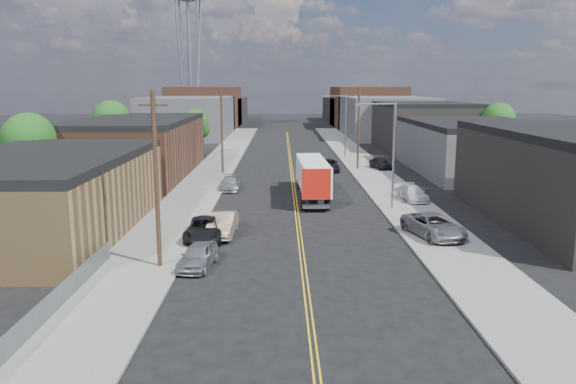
{
  "coord_description": "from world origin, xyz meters",
  "views": [
    {
      "loc": [
        -1.26,
        -20.75,
        10.23
      ],
      "look_at": [
        -0.77,
        20.0,
        2.5
      ],
      "focal_mm": 35.0,
      "sensor_mm": 36.0,
      "label": 1
    }
  ],
  "objects_px": {
    "car_left_c": "(205,229)",
    "car_left_d": "(230,183)",
    "car_right_lot_a": "(434,226)",
    "car_ahead_truck": "(329,165)",
    "car_left_a": "(198,256)",
    "car_right_lot_c": "(380,163)",
    "car_left_b": "(223,224)",
    "semi_truck": "(312,175)",
    "car_right_lot_b": "(413,193)"
  },
  "relations": [
    {
      "from": "car_left_c",
      "to": "car_left_d",
      "type": "height_order",
      "value": "car_left_c"
    },
    {
      "from": "car_left_b",
      "to": "car_ahead_truck",
      "type": "distance_m",
      "value": 31.25
    },
    {
      "from": "car_left_b",
      "to": "car_right_lot_a",
      "type": "xyz_separation_m",
      "value": [
        14.39,
        -1.05,
        0.12
      ]
    },
    {
      "from": "car_right_lot_b",
      "to": "semi_truck",
      "type": "bearing_deg",
      "value": 158.19
    },
    {
      "from": "car_left_c",
      "to": "car_left_d",
      "type": "bearing_deg",
      "value": 89.78
    },
    {
      "from": "car_left_a",
      "to": "car_left_d",
      "type": "height_order",
      "value": "car_left_a"
    },
    {
      "from": "car_left_a",
      "to": "car_ahead_truck",
      "type": "relative_size",
      "value": 0.8
    },
    {
      "from": "car_left_a",
      "to": "car_ahead_truck",
      "type": "xyz_separation_m",
      "value": [
        10.52,
        36.72,
        0.02
      ]
    },
    {
      "from": "car_left_b",
      "to": "car_right_lot_c",
      "type": "distance_m",
      "value": 34.83
    },
    {
      "from": "car_ahead_truck",
      "to": "car_right_lot_a",
      "type": "bearing_deg",
      "value": -80.04
    },
    {
      "from": "car_left_a",
      "to": "car_left_b",
      "type": "height_order",
      "value": "car_left_b"
    },
    {
      "from": "car_left_a",
      "to": "car_right_lot_b",
      "type": "relative_size",
      "value": 0.92
    },
    {
      "from": "car_left_d",
      "to": "car_right_lot_b",
      "type": "xyz_separation_m",
      "value": [
        16.91,
        -6.13,
        0.14
      ]
    },
    {
      "from": "car_right_lot_a",
      "to": "semi_truck",
      "type": "bearing_deg",
      "value": 100.79
    },
    {
      "from": "car_left_a",
      "to": "car_right_lot_a",
      "type": "xyz_separation_m",
      "value": [
        15.07,
        6.0,
        0.21
      ]
    },
    {
      "from": "semi_truck",
      "to": "car_left_d",
      "type": "relative_size",
      "value": 3.08
    },
    {
      "from": "semi_truck",
      "to": "car_left_c",
      "type": "bearing_deg",
      "value": -120.0
    },
    {
      "from": "car_ahead_truck",
      "to": "car_right_lot_b",
      "type": "bearing_deg",
      "value": -70.4
    },
    {
      "from": "car_left_b",
      "to": "car_ahead_truck",
      "type": "xyz_separation_m",
      "value": [
        9.84,
        29.66,
        -0.08
      ]
    },
    {
      "from": "car_left_a",
      "to": "car_left_c",
      "type": "height_order",
      "value": "car_left_c"
    },
    {
      "from": "car_right_lot_b",
      "to": "car_left_c",
      "type": "bearing_deg",
      "value": -149.22
    },
    {
      "from": "car_right_lot_a",
      "to": "car_right_lot_b",
      "type": "bearing_deg",
      "value": 67.51
    },
    {
      "from": "semi_truck",
      "to": "car_right_lot_a",
      "type": "relative_size",
      "value": 2.52
    },
    {
      "from": "car_left_b",
      "to": "car_right_lot_a",
      "type": "relative_size",
      "value": 0.88
    },
    {
      "from": "semi_truck",
      "to": "car_ahead_truck",
      "type": "height_order",
      "value": "semi_truck"
    },
    {
      "from": "car_left_a",
      "to": "car_left_c",
      "type": "bearing_deg",
      "value": 101.49
    },
    {
      "from": "car_left_d",
      "to": "car_ahead_truck",
      "type": "xyz_separation_m",
      "value": [
        10.9,
        12.29,
        0.06
      ]
    },
    {
      "from": "semi_truck",
      "to": "car_left_a",
      "type": "xyz_separation_m",
      "value": [
        -7.61,
        -20.95,
        -1.36
      ]
    },
    {
      "from": "semi_truck",
      "to": "car_ahead_truck",
      "type": "relative_size",
      "value": 2.69
    },
    {
      "from": "car_left_a",
      "to": "car_right_lot_c",
      "type": "bearing_deg",
      "value": 73.64
    },
    {
      "from": "car_left_a",
      "to": "car_right_lot_c",
      "type": "relative_size",
      "value": 0.99
    },
    {
      "from": "car_left_b",
      "to": "car_left_d",
      "type": "height_order",
      "value": "car_left_b"
    },
    {
      "from": "car_left_d",
      "to": "car_ahead_truck",
      "type": "distance_m",
      "value": 16.43
    },
    {
      "from": "car_right_lot_c",
      "to": "car_left_a",
      "type": "bearing_deg",
      "value": -128.05
    },
    {
      "from": "car_left_c",
      "to": "car_ahead_truck",
      "type": "relative_size",
      "value": 1.03
    },
    {
      "from": "car_left_c",
      "to": "car_right_lot_a",
      "type": "xyz_separation_m",
      "value": [
        15.45,
        0.0,
        0.17
      ]
    },
    {
      "from": "car_right_lot_c",
      "to": "car_ahead_truck",
      "type": "bearing_deg",
      "value": 175.73
    },
    {
      "from": "semi_truck",
      "to": "car_right_lot_b",
      "type": "xyz_separation_m",
      "value": [
        8.92,
        -2.65,
        -1.26
      ]
    },
    {
      "from": "semi_truck",
      "to": "car_right_lot_a",
      "type": "distance_m",
      "value": 16.75
    },
    {
      "from": "semi_truck",
      "to": "car_right_lot_b",
      "type": "distance_m",
      "value": 9.39
    },
    {
      "from": "car_left_a",
      "to": "car_right_lot_c",
      "type": "height_order",
      "value": "car_right_lot_c"
    },
    {
      "from": "car_left_b",
      "to": "car_ahead_truck",
      "type": "relative_size",
      "value": 0.94
    },
    {
      "from": "semi_truck",
      "to": "car_right_lot_b",
      "type": "relative_size",
      "value": 3.1
    },
    {
      "from": "car_right_lot_a",
      "to": "car_left_c",
      "type": "bearing_deg",
      "value": 164.26
    },
    {
      "from": "car_left_a",
      "to": "car_ahead_truck",
      "type": "height_order",
      "value": "car_ahead_truck"
    },
    {
      "from": "car_left_b",
      "to": "car_right_lot_b",
      "type": "distance_m",
      "value": 19.44
    },
    {
      "from": "car_left_d",
      "to": "car_right_lot_a",
      "type": "xyz_separation_m",
      "value": [
        15.45,
        -18.43,
        0.26
      ]
    },
    {
      "from": "car_left_a",
      "to": "car_ahead_truck",
      "type": "distance_m",
      "value": 38.2
    },
    {
      "from": "car_right_lot_b",
      "to": "car_right_lot_c",
      "type": "bearing_deg",
      "value": 83.3
    },
    {
      "from": "car_left_b",
      "to": "car_right_lot_b",
      "type": "height_order",
      "value": "car_left_b"
    }
  ]
}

